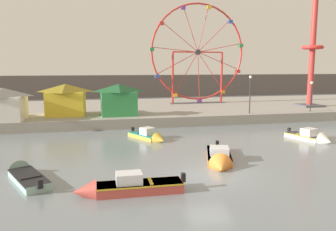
{
  "coord_description": "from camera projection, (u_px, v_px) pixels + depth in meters",
  "views": [
    {
      "loc": [
        -6.29,
        -17.4,
        6.09
      ],
      "look_at": [
        -0.32,
        9.13,
        2.11
      ],
      "focal_mm": 35.87,
      "sensor_mm": 36.0,
      "label": 1
    }
  ],
  "objects": [
    {
      "name": "carnival_booth_green_kiosk",
      "position": [
        119.0,
        99.0,
        34.83
      ],
      "size": [
        4.01,
        2.74,
        3.29
      ],
      "rotation": [
        0.0,
        0.0,
        0.01
      ],
      "color": "#33934C",
      "rests_on": "quay_promenade"
    },
    {
      "name": "motorboat_orange_hull",
      "position": [
        220.0,
        159.0,
        21.3
      ],
      "size": [
        3.02,
        5.4,
        1.43
      ],
      "rotation": [
        0.0,
        0.0,
        4.39
      ],
      "color": "orange",
      "rests_on": "ground_plane"
    },
    {
      "name": "carnival_booth_white_ticket",
      "position": [
        3.0,
        103.0,
        31.72
      ],
      "size": [
        4.26,
        4.04,
        3.1
      ],
      "rotation": [
        0.0,
        0.0,
        -0.04
      ],
      "color": "silver",
      "rests_on": "quay_promenade"
    },
    {
      "name": "distant_town_skyline",
      "position": [
        125.0,
        86.0,
        66.45
      ],
      "size": [
        140.0,
        3.0,
        4.4
      ],
      "primitive_type": "cube",
      "color": "#564C47",
      "rests_on": "ground_plane"
    },
    {
      "name": "motorboat_mustard_yellow",
      "position": [
        150.0,
        136.0,
        28.18
      ],
      "size": [
        3.01,
        4.36,
        1.35
      ],
      "rotation": [
        0.0,
        0.0,
        5.19
      ],
      "color": "gold",
      "rests_on": "ground_plane"
    },
    {
      "name": "motorboat_white_red_stripe",
      "position": [
        313.0,
        137.0,
        27.75
      ],
      "size": [
        2.5,
        4.29,
        1.46
      ],
      "rotation": [
        0.0,
        0.0,
        5.01
      ],
      "color": "silver",
      "rests_on": "ground_plane"
    },
    {
      "name": "promenade_lamp_far",
      "position": [
        311.0,
        92.0,
        37.79
      ],
      "size": [
        0.32,
        0.32,
        3.42
      ],
      "color": "#2D2D33",
      "rests_on": "quay_promenade"
    },
    {
      "name": "ground_plane",
      "position": [
        209.0,
        175.0,
        19.04
      ],
      "size": [
        240.0,
        240.0,
        0.0
      ],
      "primitive_type": "plane",
      "color": "slate"
    },
    {
      "name": "quay_promenade",
      "position": [
        143.0,
        110.0,
        43.14
      ],
      "size": [
        110.0,
        20.16,
        1.01
      ],
      "primitive_type": "cube",
      "color": "gray",
      "rests_on": "ground_plane"
    },
    {
      "name": "motorboat_seafoam",
      "position": [
        24.0,
        174.0,
        18.4
      ],
      "size": [
        3.11,
        4.85,
        1.19
      ],
      "rotation": [
        0.0,
        0.0,
        2.0
      ],
      "color": "#93BCAD",
      "rests_on": "ground_plane"
    },
    {
      "name": "drop_tower_red_tower",
      "position": [
        312.0,
        56.0,
        42.25
      ],
      "size": [
        2.8,
        2.8,
        14.32
      ],
      "color": "#BC332D",
      "rests_on": "quay_promenade"
    },
    {
      "name": "carnival_booth_yellow_awning",
      "position": [
        66.0,
        99.0,
        35.19
      ],
      "size": [
        4.39,
        4.1,
        3.27
      ],
      "rotation": [
        0.0,
        0.0,
        -0.06
      ],
      "color": "yellow",
      "rests_on": "quay_promenade"
    },
    {
      "name": "ferris_wheel_red_frame",
      "position": [
        198.0,
        54.0,
        45.96
      ],
      "size": [
        13.29,
        1.2,
        13.59
      ],
      "color": "red",
      "rests_on": "quay_promenade"
    },
    {
      "name": "motorboat_faded_red",
      "position": [
        123.0,
        187.0,
        16.13
      ],
      "size": [
        5.48,
        1.26,
        1.33
      ],
      "rotation": [
        0.0,
        0.0,
        3.12
      ],
      "color": "#B24238",
      "rests_on": "ground_plane"
    },
    {
      "name": "promenade_lamp_near",
      "position": [
        250.0,
        89.0,
        36.22
      ],
      "size": [
        0.32,
        0.32,
        4.11
      ],
      "color": "#2D2D33",
      "rests_on": "quay_promenade"
    }
  ]
}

